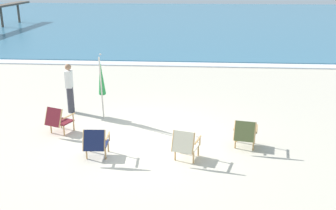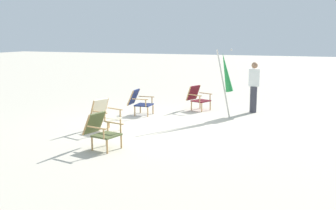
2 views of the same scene
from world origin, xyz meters
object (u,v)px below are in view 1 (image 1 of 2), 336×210
beach_chair_back_left (58,120)px  beach_chair_mid_center (96,142)px  beach_chair_front_left (185,144)px  person_near_chairs (70,88)px  umbrella_furled_green (101,78)px  beach_chair_far_center (245,133)px

beach_chair_back_left → beach_chair_mid_center: 2.06m
beach_chair_front_left → person_near_chairs: bearing=139.7°
beach_chair_front_left → person_near_chairs: person_near_chairs is taller
beach_chair_front_left → beach_chair_mid_center: (-2.20, -0.02, -0.00)m
beach_chair_back_left → umbrella_furled_green: size_ratio=0.41×
beach_chair_front_left → beach_chair_mid_center: beach_chair_front_left is taller
beach_chair_far_center → beach_chair_mid_center: (-3.73, -0.84, 0.00)m
beach_chair_front_left → umbrella_furled_green: bearing=135.1°
beach_chair_far_center → person_near_chairs: (-5.39, 2.45, 0.41)m
beach_chair_front_left → person_near_chairs: 5.08m
umbrella_furled_green → beach_chair_front_left: bearing=-44.9°
beach_chair_front_left → beach_chair_back_left: beach_chair_front_left is taller
beach_chair_far_center → beach_chair_back_left: bearing=173.1°
beach_chair_back_left → beach_chair_mid_center: (1.45, -1.47, -0.00)m
umbrella_furled_green → person_near_chairs: bearing=152.2°
beach_chair_back_left → person_near_chairs: bearing=96.6°
beach_chair_back_left → person_near_chairs: (-0.21, 1.83, 0.41)m
beach_chair_far_center → beach_chair_mid_center: bearing=-167.3°
beach_chair_front_left → umbrella_furled_green: 3.84m
beach_chair_mid_center → umbrella_furled_green: 2.85m
umbrella_furled_green → person_near_chairs: size_ratio=1.28×
beach_chair_far_center → umbrella_furled_green: bearing=156.5°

